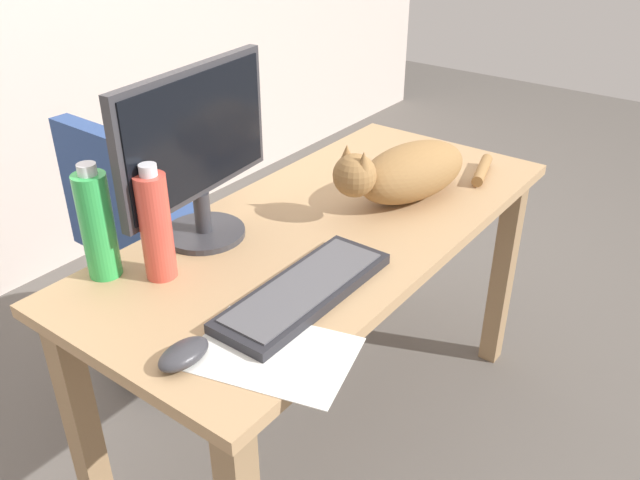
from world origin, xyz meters
name	(u,v)px	position (x,y,z in m)	size (l,w,h in m)	color
ground_plane	(327,429)	(0.00, 0.00, 0.00)	(8.00, 8.00, 0.00)	#59544F
desk	(329,261)	(0.00, 0.00, 0.61)	(1.38, 0.63, 0.73)	tan
office_chair	(157,268)	(-0.07, 0.64, 0.38)	(0.48, 0.48, 0.90)	black
monitor	(197,149)	(-0.24, 0.20, 0.95)	(0.48, 0.20, 0.42)	#333338
keyboard	(305,291)	(-0.30, -0.15, 0.74)	(0.44, 0.15, 0.03)	#232328
cat	(407,172)	(0.23, -0.09, 0.81)	(0.60, 0.27, 0.20)	olive
computer_mouse	(184,354)	(-0.60, -0.11, 0.75)	(0.11, 0.06, 0.04)	#333338
paper_sheet	(273,353)	(-0.48, -0.22, 0.73)	(0.21, 0.30, 0.00)	white
water_bottle	(97,225)	(-0.49, 0.25, 0.85)	(0.07, 0.07, 0.26)	green
spray_bottle	(156,226)	(-0.42, 0.15, 0.85)	(0.07, 0.07, 0.27)	#D84C3D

